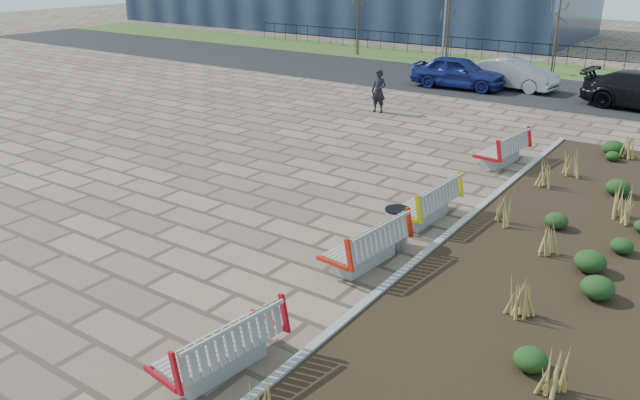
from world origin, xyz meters
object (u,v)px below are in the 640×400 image
Objects in this scene: bench_a at (218,343)px; litter_bin at (397,228)px; car_blue at (458,72)px; bench_b at (364,242)px; lamp_west at (445,10)px; car_silver at (512,74)px; bench_d at (501,148)px; pedestrian at (379,91)px; bench_c at (425,201)px.

bench_a is 2.39× the size of litter_bin.
bench_b is at bearing -166.70° from car_blue.
lamp_west is at bearing 116.82° from bench_b.
car_blue is 2.51m from car_silver.
bench_a reaches higher than litter_bin.
car_silver is (-3.51, 19.31, 0.21)m from bench_b.
bench_a is at bearing -72.11° from lamp_west.
car_blue is (-5.67, 18.04, 0.27)m from bench_b.
car_silver reaches higher than litter_bin.
lamp_west reaches higher than bench_d.
bench_a is at bearing -84.07° from bench_b.
lamp_west reaches higher than pedestrian.
car_blue reaches higher than bench_c.
bench_b is 1.23× the size of pedestrian.
bench_a is 7.09m from bench_c.
car_blue is (-5.83, 16.93, 0.33)m from litter_bin.
pedestrian reaches higher than bench_b.
bench_a is at bearing -83.55° from bench_d.
bench_d is at bearing 91.28° from litter_bin.
bench_c is 22.80m from lamp_west.
pedestrian is 12.34m from lamp_west.
bench_b is 1.00× the size of bench_c.
litter_bin is at bearing -161.82° from car_silver.
bench_a and bench_c have the same top height.
car_silver is at bearing 106.24° from bench_b.
lamp_west is at bearing 115.45° from bench_a.
lamp_west is (-5.49, 4.26, 2.33)m from car_silver.
car_blue reaches higher than car_silver.
bench_a is at bearing -164.76° from car_silver.
pedestrian is (-6.38, 8.93, 0.36)m from bench_c.
car_silver is (2.87, 7.60, -0.15)m from pedestrian.
bench_a is at bearing -69.81° from pedestrian.
litter_bin is at bearing -67.83° from lamp_west.
bench_b is 0.48× the size of car_blue.
pedestrian is (-6.54, 10.61, 0.42)m from litter_bin.
bench_c is at bearing 95.93° from bench_b.
bench_b is at bearing -69.10° from lamp_west.
car_blue reaches higher than bench_a.
lamp_west is at bearing 126.52° from bench_d.
pedestrian is at bearing 124.51° from bench_b.
bench_a is 12.34m from bench_d.
bench_a is 17.25m from pedestrian.
car_blue is at bearing 125.99° from bench_d.
pedestrian is 0.29× the size of lamp_west.
bench_b is at bearing -83.55° from bench_d.
bench_c is 0.35× the size of lamp_west.
litter_bin is (0.16, -6.92, -0.06)m from bench_d.
bench_d is 2.39× the size of litter_bin.
bench_a is at bearing -91.64° from litter_bin.
bench_d is (0.00, 8.03, 0.00)m from bench_b.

